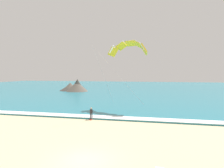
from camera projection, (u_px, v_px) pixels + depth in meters
The scene contains 7 objects.
ground_plane at pixel (84, 161), 15.19m from camera, with size 200.00×200.00×0.00m, color beige.
sea at pixel (144, 88), 86.31m from camera, with size 200.00×120.00×0.20m, color teal.
surf_foam at pixel (119, 118), 28.80m from camera, with size 200.00×2.02×0.04m, color white.
surfboard at pixel (91, 119), 28.71m from camera, with size 0.61×1.44×0.09m.
kitesurfer at pixel (91, 113), 28.68m from camera, with size 0.56×0.56×1.69m.
kite_primary at pixel (129, 47), 36.22m from camera, with size 7.50×10.70×11.21m.
headland_left at pixel (74, 87), 71.48m from camera, with size 11.68×10.42×4.42m.
Camera 1 is at (5.28, -14.04, 6.54)m, focal length 32.67 mm.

